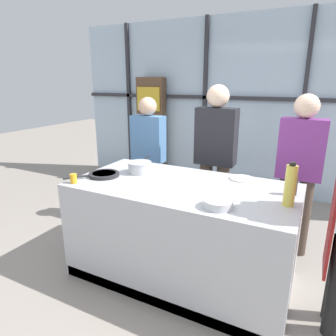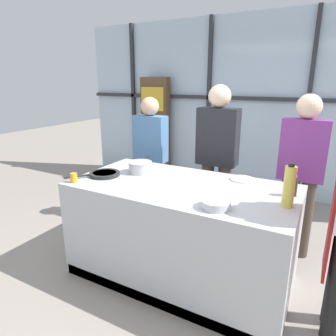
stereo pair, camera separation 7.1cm
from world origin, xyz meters
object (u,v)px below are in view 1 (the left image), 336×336
object	(u,v)px
saucepan	(140,167)
mixing_bowl	(218,203)
oil_bottle	(290,185)
pepper_grinder	(294,185)
spectator_center_right	(299,167)
frying_pan	(103,174)
juice_glass_near	(73,179)
spectator_far_left	(148,153)
white_plate	(242,179)
spectator_center_left	(215,153)

from	to	relation	value
saucepan	mixing_bowl	xyz separation A→B (m)	(0.96, -0.47, -0.03)
oil_bottle	pepper_grinder	xyz separation A→B (m)	(0.01, 0.25, -0.08)
spectator_center_right	frying_pan	xyz separation A→B (m)	(-1.67, -1.04, -0.02)
oil_bottle	juice_glass_near	size ratio (longest dim) A/B	3.90
spectator_far_left	white_plate	xyz separation A→B (m)	(1.33, -0.53, 0.01)
oil_bottle	pepper_grinder	distance (m)	0.26
oil_bottle	juice_glass_near	world-z (taller)	oil_bottle
oil_bottle	juice_glass_near	xyz separation A→B (m)	(-1.78, -0.34, -0.11)
saucepan	mixing_bowl	world-z (taller)	saucepan
spectator_center_left	frying_pan	distance (m)	1.31
saucepan	juice_glass_near	world-z (taller)	saucepan
spectator_center_right	frying_pan	size ratio (longest dim) A/B	3.77
spectator_center_right	white_plate	size ratio (longest dim) A/B	7.54
spectator_far_left	oil_bottle	bearing A→B (deg)	151.19
frying_pan	spectator_center_left	bearing A→B (deg)	53.20
spectator_far_left	mixing_bowl	distance (m)	1.83
mixing_bowl	juice_glass_near	world-z (taller)	juice_glass_near
spectator_center_right	white_plate	world-z (taller)	spectator_center_right
saucepan	white_plate	xyz separation A→B (m)	(0.96, 0.26, -0.05)
mixing_bowl	juice_glass_near	distance (m)	1.33
frying_pan	white_plate	size ratio (longest dim) A/B	2.00
spectator_center_left	saucepan	xyz separation A→B (m)	(-0.53, -0.78, -0.03)
pepper_grinder	spectator_far_left	bearing A→B (deg)	157.80
mixing_bowl	white_plate	bearing A→B (deg)	90.05
saucepan	spectator_center_left	bearing A→B (deg)	56.14
frying_pan	oil_bottle	distance (m)	1.68
spectator_center_right	juice_glass_near	size ratio (longest dim) A/B	19.90
spectator_far_left	spectator_center_left	xyz separation A→B (m)	(0.89, 0.00, 0.09)
pepper_grinder	juice_glass_near	size ratio (longest dim) A/B	2.17
spectator_far_left	oil_bottle	size ratio (longest dim) A/B	4.88
pepper_grinder	oil_bottle	bearing A→B (deg)	-92.30
spectator_far_left	spectator_center_left	distance (m)	0.90
spectator_center_right	mixing_bowl	world-z (taller)	spectator_center_right
oil_bottle	pepper_grinder	size ratio (longest dim) A/B	1.80
juice_glass_near	spectator_center_right	bearing A→B (deg)	36.62
spectator_center_right	juice_glass_near	bearing A→B (deg)	36.62
frying_pan	juice_glass_near	size ratio (longest dim) A/B	5.27
white_plate	spectator_center_right	bearing A→B (deg)	49.33
white_plate	pepper_grinder	distance (m)	0.51
saucepan	pepper_grinder	xyz separation A→B (m)	(1.43, 0.05, 0.02)
frying_pan	oil_bottle	xyz separation A→B (m)	(1.67, 0.06, 0.14)
spectator_far_left	mixing_bowl	bearing A→B (deg)	136.74
spectator_far_left	juice_glass_near	bearing A→B (deg)	90.04
pepper_grinder	juice_glass_near	bearing A→B (deg)	-161.69
spectator_far_left	pepper_grinder	world-z (taller)	spectator_far_left
saucepan	pepper_grinder	world-z (taller)	pepper_grinder
spectator_far_left	spectator_center_right	size ratio (longest dim) A/B	0.96
frying_pan	saucepan	size ratio (longest dim) A/B	1.04
spectator_far_left	pepper_grinder	distance (m)	1.94
spectator_far_left	saucepan	world-z (taller)	spectator_far_left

